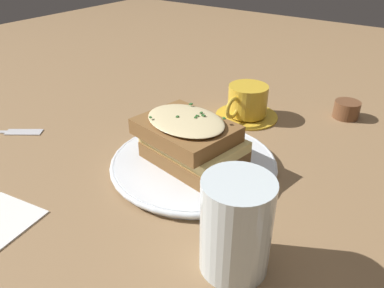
{
  "coord_description": "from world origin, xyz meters",
  "views": [
    {
      "loc": [
        0.4,
        0.29,
        0.33
      ],
      "look_at": [
        0.0,
        0.01,
        0.05
      ],
      "focal_mm": 35.0,
      "sensor_mm": 36.0,
      "label": 1
    }
  ],
  "objects_px": {
    "dinner_plate": "(192,164)",
    "water_glass": "(236,226)",
    "fork": "(6,132)",
    "condiment_pot": "(347,110)",
    "sandwich": "(190,141)",
    "teacup_with_saucer": "(247,103)"
  },
  "relations": [
    {
      "from": "dinner_plate",
      "to": "water_glass",
      "type": "height_order",
      "value": "water_glass"
    },
    {
      "from": "fork",
      "to": "condiment_pot",
      "type": "height_order",
      "value": "condiment_pot"
    },
    {
      "from": "sandwich",
      "to": "teacup_with_saucer",
      "type": "bearing_deg",
      "value": -175.29
    },
    {
      "from": "dinner_plate",
      "to": "fork",
      "type": "xyz_separation_m",
      "value": [
        0.1,
        -0.35,
        -0.01
      ]
    },
    {
      "from": "water_glass",
      "to": "dinner_plate",
      "type": "bearing_deg",
      "value": -131.0
    },
    {
      "from": "fork",
      "to": "condiment_pot",
      "type": "distance_m",
      "value": 0.65
    },
    {
      "from": "sandwich",
      "to": "water_glass",
      "type": "height_order",
      "value": "water_glass"
    },
    {
      "from": "dinner_plate",
      "to": "water_glass",
      "type": "xyz_separation_m",
      "value": [
        0.13,
        0.15,
        0.05
      ]
    },
    {
      "from": "teacup_with_saucer",
      "to": "condiment_pot",
      "type": "bearing_deg",
      "value": 130.4
    },
    {
      "from": "dinner_plate",
      "to": "condiment_pot",
      "type": "relative_size",
      "value": 5.25
    },
    {
      "from": "fork",
      "to": "teacup_with_saucer",
      "type": "bearing_deg",
      "value": 98.91
    },
    {
      "from": "sandwich",
      "to": "water_glass",
      "type": "xyz_separation_m",
      "value": [
        0.13,
        0.15,
        0.01
      ]
    },
    {
      "from": "dinner_plate",
      "to": "water_glass",
      "type": "bearing_deg",
      "value": 49.0
    },
    {
      "from": "dinner_plate",
      "to": "teacup_with_saucer",
      "type": "distance_m",
      "value": 0.22
    },
    {
      "from": "teacup_with_saucer",
      "to": "fork",
      "type": "height_order",
      "value": "teacup_with_saucer"
    },
    {
      "from": "teacup_with_saucer",
      "to": "water_glass",
      "type": "height_order",
      "value": "water_glass"
    },
    {
      "from": "water_glass",
      "to": "condiment_pot",
      "type": "relative_size",
      "value": 2.29
    },
    {
      "from": "water_glass",
      "to": "condiment_pot",
      "type": "height_order",
      "value": "water_glass"
    },
    {
      "from": "water_glass",
      "to": "condiment_pot",
      "type": "xyz_separation_m",
      "value": [
        -0.46,
        -0.01,
        -0.04
      ]
    },
    {
      "from": "dinner_plate",
      "to": "sandwich",
      "type": "height_order",
      "value": "sandwich"
    },
    {
      "from": "condiment_pot",
      "to": "dinner_plate",
      "type": "bearing_deg",
      "value": -23.27
    },
    {
      "from": "dinner_plate",
      "to": "teacup_with_saucer",
      "type": "bearing_deg",
      "value": -174.58
    }
  ]
}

